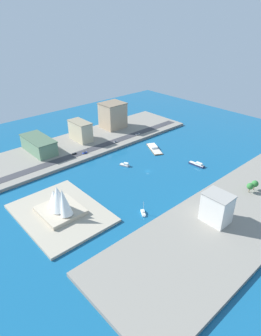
{
  "coord_description": "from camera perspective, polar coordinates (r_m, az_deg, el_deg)",
  "views": [
    {
      "loc": [
        -163.55,
        169.57,
        131.99
      ],
      "look_at": [
        12.32,
        10.76,
        2.27
      ],
      "focal_mm": 30.98,
      "sensor_mm": 36.0,
      "label": 1
    }
  ],
  "objects": [
    {
      "name": "patrol_launch_navy",
      "position": [
        285.76,
        12.93,
        0.71
      ],
      "size": [
        17.27,
        4.94,
        3.84
      ],
      "color": "#1E284C",
      "rests_on": "ground_plane"
    },
    {
      "name": "suv_black",
      "position": [
        299.98,
        -11.01,
        2.82
      ],
      "size": [
        1.94,
        4.64,
        1.43
      ],
      "color": "black",
      "rests_on": "road_strip"
    },
    {
      "name": "office_block_beige",
      "position": [
        329.35,
        -9.82,
        7.23
      ],
      "size": [
        28.94,
        14.94,
        21.72
      ],
      "color": "#C6B793",
      "rests_on": "quay_east"
    },
    {
      "name": "road_strip",
      "position": [
        315.89,
        -5.54,
        4.44
      ],
      "size": [
        9.94,
        228.0,
        0.15
      ],
      "primitive_type": "cube",
      "color": "#38383D",
      "rests_on": "quay_east"
    },
    {
      "name": "quay_west",
      "position": [
        226.26,
        20.04,
        -8.59
      ],
      "size": [
        70.0,
        240.0,
        2.84
      ],
      "primitive_type": "cube",
      "color": "gray",
      "rests_on": "ground_plane"
    },
    {
      "name": "hotel_broad_white",
      "position": [
        207.07,
        16.6,
        -7.53
      ],
      "size": [
        18.96,
        14.87,
        21.69
      ],
      "color": "silver",
      "rests_on": "quay_west"
    },
    {
      "name": "sedan_silver",
      "position": [
        322.05,
        -2.95,
        5.19
      ],
      "size": [
        1.93,
        4.66,
        1.56
      ],
      "color": "black",
      "rests_on": "road_strip"
    },
    {
      "name": "apartment_midrise_tan",
      "position": [
        361.8,
        -3.51,
        10.32
      ],
      "size": [
        25.26,
        27.94,
        30.74
      ],
      "color": "tan",
      "rests_on": "quay_east"
    },
    {
      "name": "quay_east",
      "position": [
        331.91,
        -7.68,
        5.26
      ],
      "size": [
        70.0,
        240.0,
        2.84
      ],
      "primitive_type": "cube",
      "color": "gray",
      "rests_on": "ground_plane"
    },
    {
      "name": "terminal_long_green",
      "position": [
        312.45,
        -17.59,
        4.4
      ],
      "size": [
        45.0,
        20.65,
        15.06
      ],
      "color": "slate",
      "rests_on": "quay_east"
    },
    {
      "name": "opera_landmark",
      "position": [
        215.05,
        -13.84,
        -6.57
      ],
      "size": [
        30.8,
        28.11,
        23.47
      ],
      "color": "#BCAD93",
      "rests_on": "peninsula_point"
    },
    {
      "name": "park_tree_cluster",
      "position": [
        252.37,
        22.9,
        -3.09
      ],
      "size": [
        6.2,
        11.64,
        8.54
      ],
      "color": "brown",
      "rests_on": "quay_west"
    },
    {
      "name": "sailboat_small_white",
      "position": [
        215.52,
        2.52,
        -8.79
      ],
      "size": [
        8.35,
        6.42,
        10.97
      ],
      "color": "white",
      "rests_on": "ground_plane"
    },
    {
      "name": "traffic_light_waterfront",
      "position": [
        297.84,
        -8.36,
        3.6
      ],
      "size": [
        0.36,
        0.36,
        6.5
      ],
      "color": "black",
      "rests_on": "quay_east"
    },
    {
      "name": "barge_flat_brown",
      "position": [
        313.86,
        4.63,
        3.96
      ],
      "size": [
        29.94,
        21.17,
        3.21
      ],
      "color": "brown",
      "rests_on": "ground_plane"
    },
    {
      "name": "van_white",
      "position": [
        342.13,
        1.4,
        6.68
      ],
      "size": [
        2.1,
        5.15,
        1.62
      ],
      "color": "black",
      "rests_on": "road_strip"
    },
    {
      "name": "yacht_sleek_gray",
      "position": [
        278.06,
        -1.1,
        0.65
      ],
      "size": [
        10.27,
        6.95,
        3.45
      ],
      "color": "#999EA3",
      "rests_on": "ground_plane"
    },
    {
      "name": "hatchback_blue",
      "position": [
        299.95,
        -9.03,
        3.02
      ],
      "size": [
        2.1,
        5.03,
        1.65
      ],
      "color": "black",
      "rests_on": "road_strip"
    },
    {
      "name": "ground_plane",
      "position": [
        270.05,
        3.45,
        -0.62
      ],
      "size": [
        440.0,
        440.0,
        0.0
      ],
      "primitive_type": "plane",
      "color": "#145684"
    },
    {
      "name": "peninsula_point",
      "position": [
        220.86,
        -13.56,
        -8.63
      ],
      "size": [
        72.45,
        55.14,
        2.0
      ],
      "primitive_type": "cube",
      "color": "#A89E89",
      "rests_on": "ground_plane"
    }
  ]
}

